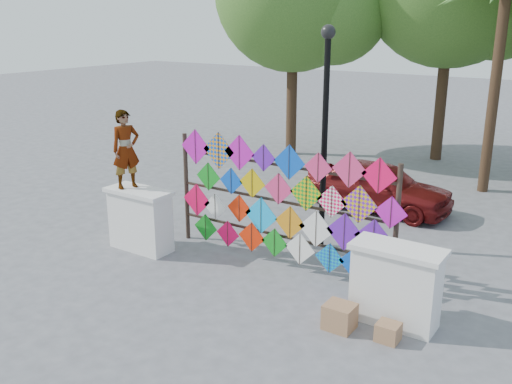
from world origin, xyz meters
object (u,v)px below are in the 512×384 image
Objects in this scene: sedan at (378,186)px; kite_rack at (283,204)px; lamppost at (325,118)px; vendor_woman at (126,149)px.

kite_rack is at bearing 178.85° from sedan.
lamppost is (-0.08, -2.89, 2.08)m from sedan.
sedan is at bearing 88.44° from lamppost.
kite_rack is 1.95m from lamppost.
kite_rack is 3.16× the size of vendor_woman.
vendor_woman is (-3.10, -0.93, 0.84)m from kite_rack.
lamppost reaches higher than kite_rack.
kite_rack is 4.22m from sedan.
vendor_woman is at bearing -146.15° from lamppost.
vendor_woman is 0.44× the size of sedan.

